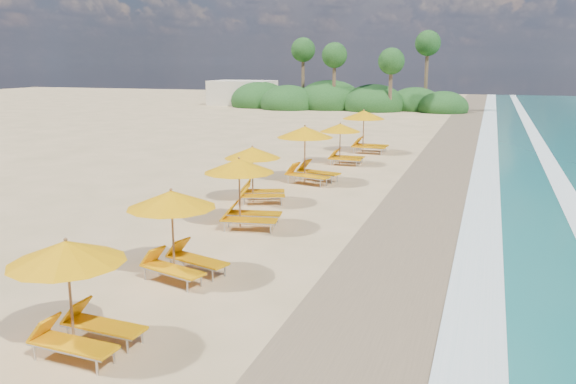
# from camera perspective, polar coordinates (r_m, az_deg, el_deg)

# --- Properties ---
(ground) EXTENTS (160.00, 160.00, 0.00)m
(ground) POSITION_cam_1_polar(r_m,az_deg,el_deg) (17.80, 0.00, -3.77)
(ground) COLOR tan
(ground) RESTS_ON ground
(wet_sand) EXTENTS (4.00, 160.00, 0.01)m
(wet_sand) POSITION_cam_1_polar(r_m,az_deg,el_deg) (16.99, 12.92, -4.89)
(wet_sand) COLOR #846E4E
(wet_sand) RESTS_ON ground
(surf_foam) EXTENTS (4.00, 160.00, 0.01)m
(surf_foam) POSITION_cam_1_polar(r_m,az_deg,el_deg) (16.95, 22.07, -5.47)
(surf_foam) COLOR white
(surf_foam) RESTS_ON ground
(station_2) EXTENTS (2.29, 2.13, 2.05)m
(station_2) POSITION_cam_1_polar(r_m,az_deg,el_deg) (10.96, -19.73, -8.77)
(station_2) COLOR olive
(station_2) RESTS_ON ground
(station_3) EXTENTS (2.66, 2.59, 2.13)m
(station_3) POSITION_cam_1_polar(r_m,az_deg,el_deg) (14.02, -10.62, -3.44)
(station_3) COLOR olive
(station_3) RESTS_ON ground
(station_4) EXTENTS (2.62, 2.50, 2.19)m
(station_4) POSITION_cam_1_polar(r_m,az_deg,el_deg) (17.97, -4.19, 0.38)
(station_4) COLOR olive
(station_4) RESTS_ON ground
(station_5) EXTENTS (2.67, 2.63, 2.07)m
(station_5) POSITION_cam_1_polar(r_m,az_deg,el_deg) (21.20, -3.01, 2.09)
(station_5) COLOR olive
(station_5) RESTS_ON ground
(station_6) EXTENTS (3.00, 2.90, 2.42)m
(station_6) POSITION_cam_1_polar(r_m,az_deg,el_deg) (24.68, 2.01, 4.03)
(station_6) COLOR olive
(station_6) RESTS_ON ground
(station_7) EXTENTS (2.21, 2.04, 2.06)m
(station_7) POSITION_cam_1_polar(r_m,az_deg,el_deg) (29.28, 5.35, 4.93)
(station_7) COLOR olive
(station_7) RESTS_ON ground
(station_8) EXTENTS (2.58, 2.38, 2.40)m
(station_8) POSITION_cam_1_polar(r_m,az_deg,el_deg) (33.22, 7.61, 6.10)
(station_8) COLOR olive
(station_8) RESTS_ON ground
(treeline) EXTENTS (25.80, 8.80, 9.74)m
(treeline) POSITION_cam_1_polar(r_m,az_deg,el_deg) (63.71, 4.84, 8.88)
(treeline) COLOR #163D14
(treeline) RESTS_ON ground
(beach_building) EXTENTS (7.00, 5.00, 2.80)m
(beach_building) POSITION_cam_1_polar(r_m,az_deg,el_deg) (69.91, -4.41, 9.53)
(beach_building) COLOR beige
(beach_building) RESTS_ON ground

